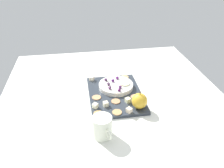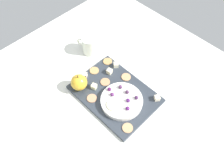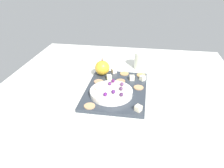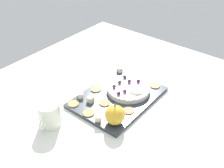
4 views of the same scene
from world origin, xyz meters
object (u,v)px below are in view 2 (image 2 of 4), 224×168
object	(u,v)px
cracker_0	(94,71)
cracker_2	(128,128)
serving_dish	(122,101)
grape_4	(121,87)
cheese_cube_4	(94,86)
apple_whole	(79,82)
cheese_cube_1	(116,65)
cracker_1	(92,98)
grape_5	(127,92)
cup	(90,45)
grape_1	(128,108)
cracker_4	(105,82)
grape_2	(109,89)
grape_3	(112,94)
platter	(115,94)
cracker_5	(108,61)
cracker_3	(126,77)
grape_0	(136,98)
cheese_cube_0	(109,71)
cheese_cube_3	(85,75)
grape_6	(128,100)
apple_slice_0	(113,105)
cheese_cube_2	(157,98)

from	to	relation	value
cracker_0	cracker_2	bearing A→B (deg)	-18.12
serving_dish	grape_4	xyz separation A→B (cm)	(-4.26, 3.70, 1.81)
cheese_cube_4	cracker_0	distance (cm)	9.13
apple_whole	cheese_cube_1	world-z (taller)	apple_whole
apple_whole	cracker_1	bearing A→B (deg)	-1.39
apple_whole	cheese_cube_1	bearing A→B (deg)	81.53
grape_4	grape_5	world-z (taller)	same
cracker_0	cup	distance (cm)	13.65
grape_1	serving_dish	bearing A→B (deg)	161.41
cracker_0	cracker_4	world-z (taller)	same
grape_2	grape_5	size ratio (longest dim) A/B	1.00
grape_1	grape_4	xyz separation A→B (cm)	(-8.83, 5.24, 0.03)
grape_4	grape_3	bearing A→B (deg)	-88.14
grape_4	cracker_1	bearing A→B (deg)	-116.63
apple_whole	cheese_cube_4	world-z (taller)	apple_whole
apple_whole	grape_1	size ratio (longest dim) A/B	4.11
cracker_1	grape_3	xyz separation A→B (cm)	(5.69, 6.04, 2.64)
platter	grape_5	size ratio (longest dim) A/B	20.40
cracker_5	grape_2	bearing A→B (deg)	-41.68
apple_whole	grape_5	world-z (taller)	apple_whole
grape_3	cup	xyz separation A→B (cm)	(-26.66, 11.90, 0.07)
cracker_3	grape_3	size ratio (longest dim) A/B	2.47
cheese_cube_4	grape_3	size ratio (longest dim) A/B	1.25
cracker_1	grape_0	bearing A→B (deg)	41.15
grape_0	grape_3	size ratio (longest dim) A/B	1.00
cheese_cube_0	cheese_cube_3	distance (cm)	10.96
cracker_1	grape_1	world-z (taller)	grape_1
cracker_4	grape_1	world-z (taller)	grape_1
cheese_cube_3	grape_3	size ratio (longest dim) A/B	1.25
grape_6	serving_dish	bearing A→B (deg)	-152.52
cheese_cube_3	apple_slice_0	xyz separation A→B (cm)	(19.75, -2.10, 1.40)
cracker_2	grape_5	world-z (taller)	grape_5
cheese_cube_4	cheese_cube_2	bearing A→B (deg)	32.88
cheese_cube_0	cracker_2	distance (cm)	27.24
cheese_cube_3	cheese_cube_4	distance (cm)	7.33
cup	grape_4	bearing A→B (deg)	-14.62
cracker_0	grape_5	size ratio (longest dim) A/B	2.47
grape_5	cup	size ratio (longest dim) A/B	0.16
grape_5	apple_slice_0	world-z (taller)	grape_5
cracker_1	grape_3	bearing A→B (deg)	46.71
cracker_1	apple_slice_0	distance (cm)	10.03
cheese_cube_3	cracker_3	size ratio (longest dim) A/B	0.51
grape_5	cheese_cube_1	bearing A→B (deg)	150.63
apple_whole	grape_2	world-z (taller)	apple_whole
cheese_cube_0	cheese_cube_2	distance (cm)	23.74
cracker_1	cracker_3	world-z (taller)	same
grape_2	cheese_cube_2	bearing A→B (deg)	36.15
platter	grape_0	world-z (taller)	grape_0
grape_0	apple_whole	bearing A→B (deg)	-151.38
cracker_5	grape_2	size ratio (longest dim) A/B	2.47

